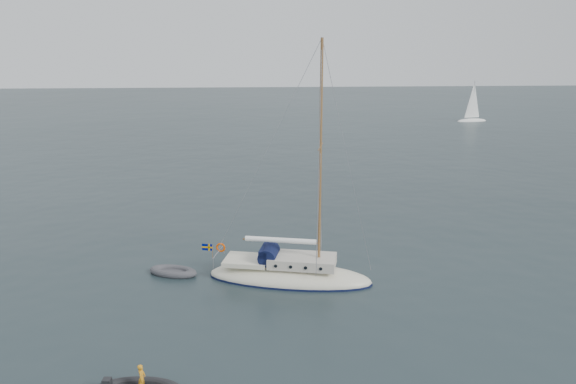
{
  "coord_description": "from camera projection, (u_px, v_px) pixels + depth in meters",
  "views": [
    {
      "loc": [
        -5.29,
        -29.99,
        12.56
      ],
      "look_at": [
        -3.0,
        0.0,
        4.73
      ],
      "focal_mm": 35.0,
      "sensor_mm": 36.0,
      "label": 1
    }
  ],
  "objects": [
    {
      "name": "dinghy",
      "position": [
        173.0,
        272.0,
        31.79
      ],
      "size": [
        2.85,
        1.29,
        0.41
      ],
      "rotation": [
        0.0,
        0.0,
        -0.34
      ],
      "color": "#47464A",
      "rests_on": "ground"
    },
    {
      "name": "sailboat",
      "position": [
        290.0,
        263.0,
        30.81
      ],
      "size": [
        9.54,
        2.86,
        13.58
      ],
      "rotation": [
        0.0,
        0.0,
        -0.24
      ],
      "color": "beige",
      "rests_on": "ground"
    },
    {
      "name": "distant_yacht_b",
      "position": [
        473.0,
        103.0,
        95.8
      ],
      "size": [
        5.54,
        2.95,
        7.34
      ],
      "rotation": [
        0.0,
        0.0,
        0.21
      ],
      "color": "white",
      "rests_on": "ground"
    },
    {
      "name": "ground",
      "position": [
        339.0,
        270.0,
        32.5
      ],
      "size": [
        300.0,
        300.0,
        0.0
      ],
      "primitive_type": "plane",
      "color": "black",
      "rests_on": "ground"
    }
  ]
}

